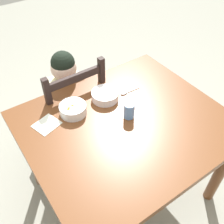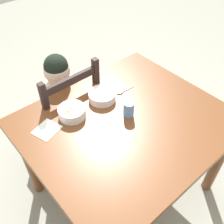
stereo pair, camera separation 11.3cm
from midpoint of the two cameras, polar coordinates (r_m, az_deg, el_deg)
ground_plane at (r=2.06m, az=0.79°, el=-16.29°), size 8.00×8.00×0.00m
dining_table at (r=1.55m, az=1.01°, el=-4.80°), size 1.12×0.97×0.73m
dining_chair at (r=1.95m, az=-11.70°, el=-0.79°), size 0.42×0.42×0.91m
child_figure at (r=1.83m, az=-12.42°, el=3.12°), size 0.32×0.31×0.94m
bowl_of_peas at (r=1.59m, az=-4.24°, el=3.50°), size 0.17×0.17×0.05m
bowl_of_carrots at (r=1.50m, az=-10.96°, el=-0.07°), size 0.16×0.16×0.06m
spoon at (r=1.65m, az=0.35°, el=4.52°), size 0.14×0.03×0.01m
drinking_cup at (r=1.47m, az=1.52°, el=0.51°), size 0.06×0.06×0.09m
paper_napkin at (r=1.48m, az=-16.30°, el=-3.86°), size 0.16×0.15×0.00m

